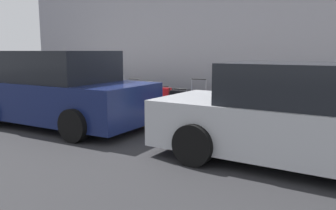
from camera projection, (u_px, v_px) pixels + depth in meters
ground_plane at (134, 119)px, 8.76m from camera, size 40.00×40.00×0.00m
sidewalk_curb at (183, 103)px, 10.83m from camera, size 18.00×5.00×0.14m
suitcase_olive_0 at (288, 112)px, 7.29m from camera, size 0.45×0.26×0.64m
suitcase_silver_1 at (262, 112)px, 7.45m from camera, size 0.42×0.25×0.76m
suitcase_teal_2 at (241, 109)px, 7.78m from camera, size 0.45×0.24×0.61m
suitcase_maroon_3 at (219, 107)px, 8.07m from camera, size 0.46×0.23×0.57m
suitcase_navy_4 at (198, 104)px, 8.33m from camera, size 0.45×0.25×0.91m
suitcase_black_5 at (180, 102)px, 8.61m from camera, size 0.45×0.26×0.65m
suitcase_red_6 at (163, 100)px, 8.86m from camera, size 0.40×0.24×0.69m
suitcase_olive_7 at (148, 97)px, 9.09m from camera, size 0.39×0.23×0.79m
suitcase_silver_8 at (134, 99)px, 9.36m from camera, size 0.42×0.19×0.83m
suitcase_teal_9 at (118, 95)px, 9.60m from camera, size 0.51×0.22×0.97m
suitcase_maroon_10 at (103, 94)px, 9.92m from camera, size 0.47×0.24×0.95m
suitcase_navy_11 at (89, 93)px, 10.18m from camera, size 0.46×0.25×0.87m
fire_hydrant at (69, 89)px, 10.69m from camera, size 0.39×0.21×0.76m
bollard_post at (51, 86)px, 10.90m from camera, size 0.12×0.12×0.90m
parked_car_silver_0 at (312, 119)px, 5.05m from camera, size 4.77×2.03×1.53m
parked_car_navy_1 at (62, 91)px, 7.87m from camera, size 4.33×2.28×1.71m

